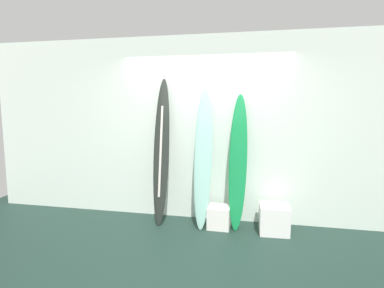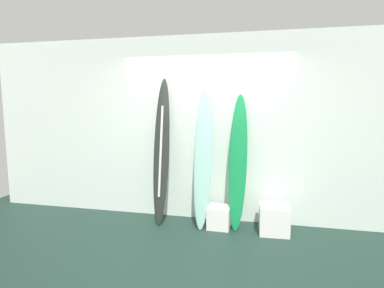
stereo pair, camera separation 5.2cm
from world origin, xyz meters
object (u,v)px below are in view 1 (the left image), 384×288
(surfboard_seafoam, at_px, (203,158))
(display_block_center, at_px, (219,217))
(surfboard_emerald, at_px, (238,162))
(display_block_left, at_px, (274,219))
(surfboard_charcoal, at_px, (161,151))

(surfboard_seafoam, relative_size, display_block_center, 6.30)
(surfboard_emerald, distance_m, display_block_left, 0.93)
(surfboard_emerald, distance_m, display_block_center, 0.85)
(surfboard_seafoam, relative_size, surfboard_emerald, 1.05)
(surfboard_charcoal, height_order, surfboard_seafoam, surfboard_charcoal)
(surfboard_emerald, bearing_deg, display_block_center, -160.11)
(surfboard_charcoal, relative_size, surfboard_seafoam, 1.07)
(surfboard_charcoal, bearing_deg, display_block_left, -2.44)
(surfboard_charcoal, height_order, surfboard_emerald, surfboard_charcoal)
(display_block_center, bearing_deg, surfboard_charcoal, 176.23)
(display_block_center, bearing_deg, surfboard_emerald, 19.89)
(surfboard_seafoam, bearing_deg, surfboard_charcoal, 178.97)
(surfboard_seafoam, bearing_deg, surfboard_emerald, 4.98)
(surfboard_seafoam, height_order, display_block_left, surfboard_seafoam)
(surfboard_emerald, height_order, display_block_left, surfboard_emerald)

